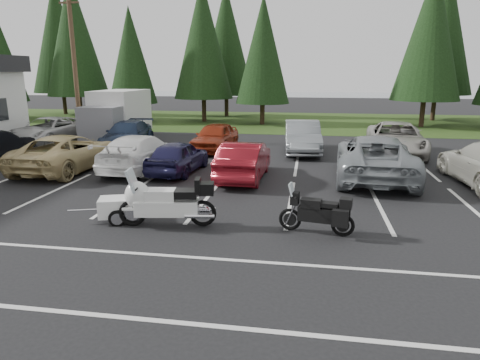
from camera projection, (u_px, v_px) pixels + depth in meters
name	position (u px, v px, depth m)	size (l,w,h in m)	color
ground	(183.00, 207.00, 12.97)	(120.00, 120.00, 0.00)	black
grass_strip	(265.00, 121.00, 35.94)	(80.00, 16.00, 0.01)	#223A12
lake_water	(313.00, 99.00, 64.98)	(70.00, 50.00, 0.02)	slate
utility_pole	(74.00, 60.00, 24.87)	(1.60, 0.26, 9.00)	#473321
box_truck	(114.00, 115.00, 25.83)	(2.40, 5.60, 2.90)	silver
stall_markings	(200.00, 190.00, 14.88)	(32.00, 16.00, 0.01)	silver
conifer_2	(74.00, 36.00, 35.59)	(5.10, 5.10, 11.89)	#332316
conifer_3	(131.00, 56.00, 33.80)	(3.87, 3.87, 9.02)	#332316
conifer_4	(203.00, 39.00, 34.07)	(4.80, 4.80, 11.17)	#332316
conifer_5	(263.00, 50.00, 32.27)	(4.14, 4.14, 9.63)	#332316
conifer_6	(431.00, 33.00, 30.61)	(4.93, 4.93, 11.48)	#332316
conifer_back_a	(58.00, 37.00, 40.18)	(5.28, 5.28, 12.30)	#332316
conifer_back_b	(226.00, 40.00, 38.26)	(4.97, 4.97, 11.58)	#332316
conifer_back_c	(442.00, 28.00, 34.60)	(5.50, 5.50, 12.81)	#332316
car_near_2	(67.00, 152.00, 17.70)	(2.48, 5.39, 1.50)	tan
car_near_3	(140.00, 152.00, 17.77)	(2.06, 5.08, 1.47)	white
car_near_4	(178.00, 157.00, 17.25)	(1.57, 3.90, 1.33)	#19183C
car_near_5	(244.00, 160.00, 16.27)	(1.51, 4.34, 1.43)	maroon
car_near_6	(375.00, 157.00, 16.26)	(2.78, 6.03, 1.67)	gray
car_far_0	(49.00, 131.00, 24.33)	(2.48, 5.37, 1.49)	#BABAB8
car_far_1	(127.00, 135.00, 23.05)	(1.97, 4.83, 1.40)	#19263E
car_far_2	(215.00, 137.00, 22.12)	(1.70, 4.22, 1.44)	maroon
car_far_3	(302.00, 137.00, 21.64)	(1.68, 4.83, 1.59)	slate
car_far_4	(396.00, 139.00, 20.90)	(2.65, 5.76, 1.60)	#A19C93
touring_motorcycle	(167.00, 198.00, 11.17)	(2.85, 0.88, 1.58)	silver
cargo_trailer	(119.00, 209.00, 11.66)	(1.46, 0.82, 0.68)	white
adventure_motorcycle	(316.00, 209.00, 10.70)	(2.11, 0.73, 1.28)	black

